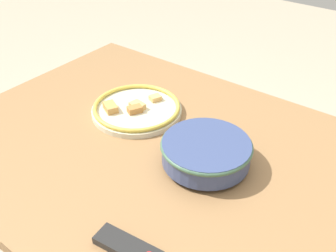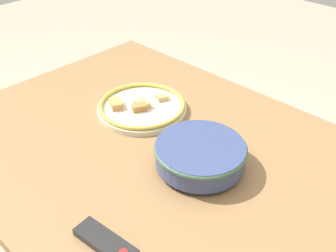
{
  "view_description": "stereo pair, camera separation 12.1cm",
  "coord_description": "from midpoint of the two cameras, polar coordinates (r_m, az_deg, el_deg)",
  "views": [
    {
      "loc": [
        -0.58,
        0.73,
        1.49
      ],
      "look_at": [
        0.01,
        -0.06,
        0.8
      ],
      "focal_mm": 42.0,
      "sensor_mm": 36.0,
      "label": 1
    },
    {
      "loc": [
        -0.67,
        0.65,
        1.49
      ],
      "look_at": [
        0.01,
        -0.06,
        0.8
      ],
      "focal_mm": 42.0,
      "sensor_mm": 36.0,
      "label": 2
    }
  ],
  "objects": [
    {
      "name": "dining_table",
      "position": [
        1.24,
        -4.09,
        -6.31
      ],
      "size": [
        1.34,
        0.98,
        0.76
      ],
      "color": "olive",
      "rests_on": "ground_plane"
    },
    {
      "name": "noodle_bowl",
      "position": [
        1.09,
        2.41,
        -3.84
      ],
      "size": [
        0.26,
        0.26,
        0.08
      ],
      "color": "#384775",
      "rests_on": "dining_table"
    },
    {
      "name": "food_plate",
      "position": [
        1.34,
        -7.19,
        2.43
      ],
      "size": [
        0.31,
        0.31,
        0.04
      ],
      "color": "beige",
      "rests_on": "dining_table"
    },
    {
      "name": "tv_remote",
      "position": [
        0.92,
        -9.73,
        -17.18
      ],
      "size": [
        0.17,
        0.07,
        0.02
      ],
      "rotation": [
        0.0,
        0.0,
        1.67
      ],
      "color": "black",
      "rests_on": "dining_table"
    }
  ]
}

